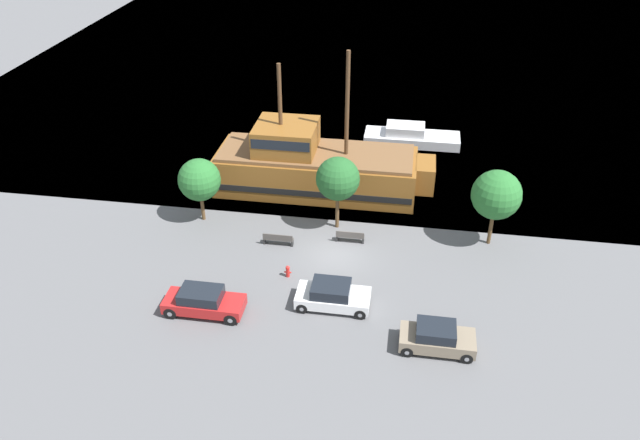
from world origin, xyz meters
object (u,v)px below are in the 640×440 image
at_px(pirate_ship, 314,166).
at_px(bench_promenade_west, 278,239).
at_px(parked_car_curb_mid, 203,301).
at_px(bench_promenade_east, 350,236).
at_px(parked_car_curb_rear, 437,338).
at_px(parked_car_curb_front, 332,295).
at_px(fire_hydrant, 288,271).
at_px(moored_boat_dockside, 410,136).

xyz_separation_m(pirate_ship, bench_promenade_west, (-1.10, -7.62, -1.41)).
relative_size(parked_car_curb_mid, bench_promenade_west, 2.27).
xyz_separation_m(pirate_ship, bench_promenade_east, (3.40, -6.60, -1.42)).
xyz_separation_m(parked_car_curb_mid, parked_car_curb_rear, (12.61, -0.89, -0.03)).
height_order(parked_car_curb_front, fire_hydrant, parked_car_curb_front).
bearing_deg(bench_promenade_east, moored_boat_dockside, 78.02).
distance_m(pirate_ship, bench_promenade_west, 7.83).
height_order(parked_car_curb_mid, bench_promenade_east, parked_car_curb_mid).
bearing_deg(parked_car_curb_rear, bench_promenade_west, 141.49).
bearing_deg(parked_car_curb_rear, parked_car_curb_mid, 175.97).
bearing_deg(parked_car_curb_front, bench_promenade_east, 87.76).
bearing_deg(fire_hydrant, pirate_ship, 90.88).
height_order(pirate_ship, bench_promenade_east, pirate_ship).
bearing_deg(moored_boat_dockside, fire_hydrant, -108.31).
bearing_deg(parked_car_curb_front, parked_car_curb_rear, -23.92).
relative_size(moored_boat_dockside, parked_car_curb_mid, 1.81).
height_order(parked_car_curb_rear, bench_promenade_east, parked_car_curb_rear).
distance_m(bench_promenade_east, bench_promenade_west, 4.62).
xyz_separation_m(pirate_ship, fire_hydrant, (0.17, -10.78, -1.45)).
bearing_deg(parked_car_curb_front, parked_car_curb_mid, -166.57).
relative_size(moored_boat_dockside, bench_promenade_east, 4.38).
bearing_deg(moored_boat_dockside, parked_car_curb_rear, -84.99).
relative_size(pirate_ship, bench_promenade_west, 8.11).
bearing_deg(pirate_ship, parked_car_curb_rear, -60.30).
height_order(parked_car_curb_rear, fire_hydrant, parked_car_curb_rear).
relative_size(parked_car_curb_front, fire_hydrant, 5.35).
height_order(parked_car_curb_mid, parked_car_curb_rear, parked_car_curb_mid).
bearing_deg(parked_car_curb_front, bench_promenade_west, 128.23).
bearing_deg(parked_car_curb_mid, fire_hydrant, 44.75).
distance_m(parked_car_curb_front, parked_car_curb_rear, 6.25).
height_order(pirate_ship, parked_car_curb_mid, pirate_ship).
xyz_separation_m(parked_car_curb_mid, fire_hydrant, (3.91, 3.88, -0.34)).
bearing_deg(parked_car_curb_mid, bench_promenade_west, 69.39).
xyz_separation_m(fire_hydrant, bench_promenade_east, (3.24, 4.19, 0.03)).
xyz_separation_m(moored_boat_dockside, parked_car_curb_rear, (2.15, -24.56, 0.12)).
bearing_deg(parked_car_curb_rear, bench_promenade_east, 121.39).
distance_m(parked_car_curb_rear, fire_hydrant, 9.93).
bearing_deg(pirate_ship, fire_hydrant, -89.12).
distance_m(pirate_ship, parked_car_curb_rear, 17.94).
distance_m(pirate_ship, fire_hydrant, 10.88).
relative_size(parked_car_curb_mid, fire_hydrant, 5.74).
bearing_deg(moored_boat_dockside, parked_car_curb_mid, -113.84).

